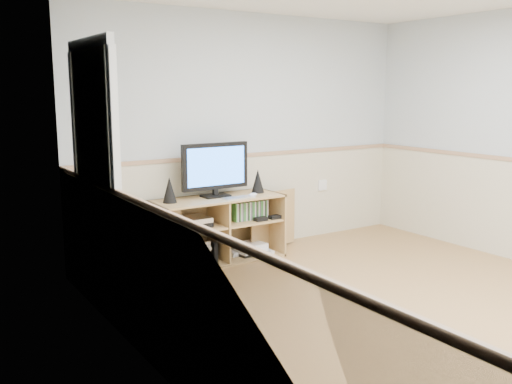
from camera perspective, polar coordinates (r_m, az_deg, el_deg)
room at (r=4.44m, az=13.53°, el=3.56°), size 4.04×4.54×2.54m
media_cabinet at (r=5.80m, az=-4.07°, el=-3.55°), size 2.08×0.50×0.65m
monitor at (r=5.68m, az=-4.10°, el=2.44°), size 0.72×0.18×0.54m
speaker_left at (r=5.46m, az=-8.64°, el=0.22°), size 0.13×0.13×0.25m
speaker_right at (r=5.93m, az=0.18°, el=1.11°), size 0.13×0.13×0.25m
keyboard at (r=5.64m, az=-1.72°, el=-0.56°), size 0.32×0.13×0.01m
mouse at (r=5.73m, az=-0.28°, el=-0.27°), size 0.11×0.08×0.04m
av_components at (r=5.62m, az=-6.94°, el=-5.25°), size 0.50×0.30×0.47m
game_consoles at (r=5.98m, az=-0.82°, el=-5.72°), size 0.46×0.30×0.11m
game_cases at (r=5.88m, az=-0.70°, el=-1.82°), size 0.39×0.14×0.19m
wall_outlet at (r=6.77m, az=6.62°, el=0.69°), size 0.12×0.03×0.12m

